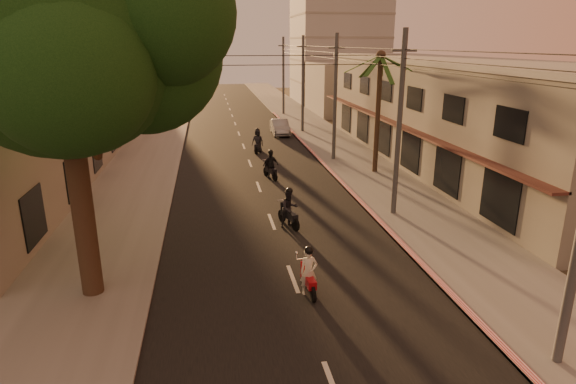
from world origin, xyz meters
The scene contains 19 objects.
ground centered at (0.00, 0.00, 0.00)m, with size 160.00×160.00×0.00m, color #383023.
road centered at (0.00, 20.00, 0.01)m, with size 10.00×140.00×0.02m, color black.
sidewalk_right centered at (7.50, 20.00, 0.06)m, with size 5.00×140.00×0.12m, color slate.
sidewalk_left centered at (-7.50, 20.00, 0.06)m, with size 5.00×140.00×0.12m, color slate.
curb_stripe centered at (5.10, 15.00, 0.10)m, with size 0.20×60.00×0.20m, color red.
shophouse_row centered at (13.95, 18.00, 3.65)m, with size 8.80×34.20×7.30m.
left_building centered at (-13.98, 14.00, 2.60)m, with size 8.20×24.20×5.20m.
distant_tower centered at (16.00, 56.00, 14.00)m, with size 12.10×12.10×28.00m.
broadleaf_tree centered at (-6.61, 2.14, 8.48)m, with size 9.60×8.70×12.10m.
palm_tree centered at (8.00, 16.00, 7.15)m, with size 5.00×5.00×8.20m.
utility_poles centered at (6.20, 20.00, 6.54)m, with size 1.20×48.26×9.00m.
filler_right centered at (14.00, 45.00, 3.00)m, with size 8.00×14.00×6.00m, color gray.
filler_left_near centered at (-14.00, 34.00, 2.20)m, with size 8.00×14.00×4.40m, color gray.
filler_left_far centered at (-14.00, 52.00, 3.50)m, with size 8.00×14.00×7.00m, color gray.
scooter_red centered at (0.34, 0.87, 0.78)m, with size 0.71×1.82×1.79m.
scooter_mid_a centered at (0.74, 7.25, 0.89)m, with size 1.32×1.90×1.94m.
scooter_mid_b centered at (0.96, 15.69, 0.87)m, with size 1.31×1.89×1.92m.
scooter_far_a centered at (0.93, 23.47, 0.89)m, with size 1.23×1.93×1.96m.
parked_car centered at (3.82, 30.95, 0.71)m, with size 1.59×4.34×1.42m, color gray.
Camera 1 is at (-2.78, -13.73, 8.34)m, focal length 30.00 mm.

